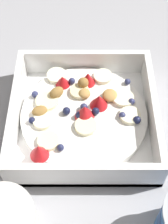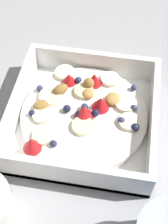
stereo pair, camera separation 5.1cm
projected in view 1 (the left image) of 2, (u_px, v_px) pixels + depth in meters
ground_plane at (79, 131)px, 0.53m from camera, size 2.40×2.40×0.00m
fruit_bowl at (83, 115)px, 0.53m from camera, size 0.23×0.23×0.06m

